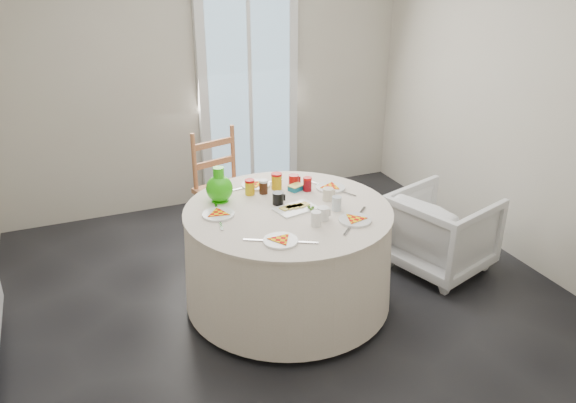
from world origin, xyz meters
name	(u,v)px	position (x,y,z in m)	size (l,w,h in m)	color
floor	(288,301)	(0.00, 0.00, 0.00)	(4.00, 4.00, 0.00)	black
wall_back	(206,72)	(0.00, 2.00, 1.30)	(4.00, 0.02, 2.60)	#BCB5A3
wall_right	(529,100)	(2.00, 0.00, 1.30)	(0.02, 4.00, 2.60)	#BCB5A3
glass_door	(249,96)	(0.40, 1.95, 1.05)	(1.00, 0.08, 2.10)	silver
table	(288,256)	(0.00, 0.00, 0.38)	(1.46, 1.46, 0.74)	beige
wooden_chair	(227,193)	(-0.13, 1.04, 0.47)	(0.45, 0.42, 1.00)	#BC7C4E
armchair	(442,224)	(1.30, -0.02, 0.39)	(0.69, 0.64, 0.71)	silver
place_settings	(288,206)	(0.00, 0.00, 0.77)	(1.16, 1.16, 0.02)	silver
jar_cluster	(278,183)	(0.03, 0.28, 0.82)	(0.47, 0.23, 0.14)	#B0821E
butter_tub	(296,185)	(0.18, 0.27, 0.79)	(0.11, 0.08, 0.04)	#106D8A
green_pitcher	(219,184)	(-0.39, 0.31, 0.87)	(0.19, 0.19, 0.24)	#29BB0E
cheese_platter	(296,206)	(0.04, -0.03, 0.77)	(0.28, 0.18, 0.04)	silver
mugs_glasses	(309,198)	(0.14, -0.02, 0.81)	(0.58, 0.58, 0.11)	gray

